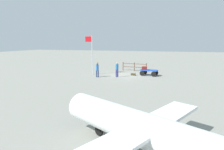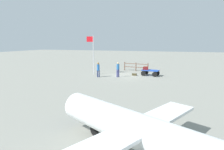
# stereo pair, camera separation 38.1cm
# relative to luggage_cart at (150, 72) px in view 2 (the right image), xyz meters

# --- Properties ---
(ground_plane) EXTENTS (120.00, 120.00, 0.00)m
(ground_plane) POSITION_rel_luggage_cart_xyz_m (2.80, 0.77, -0.49)
(ground_plane) COLOR gray
(luggage_cart) EXTENTS (2.15, 1.47, 0.70)m
(luggage_cart) POSITION_rel_luggage_cart_xyz_m (0.00, 0.00, 0.00)
(luggage_cart) COLOR blue
(luggage_cart) RESTS_ON ground
(suitcase_dark) EXTENTS (0.66, 0.45, 0.33)m
(suitcase_dark) POSITION_rel_luggage_cart_xyz_m (0.54, 0.12, 0.38)
(suitcase_dark) COLOR maroon
(suitcase_dark) RESTS_ON luggage_cart
(suitcase_tan) EXTENTS (0.59, 0.43, 0.39)m
(suitcase_tan) POSITION_rel_luggage_cart_xyz_m (0.52, 0.10, 0.41)
(suitcase_tan) COLOR maroon
(suitcase_tan) RESTS_ON luggage_cart
(suitcase_grey) EXTENTS (0.54, 0.30, 0.24)m
(suitcase_grey) POSITION_rel_luggage_cart_xyz_m (1.81, 0.51, -0.37)
(suitcase_grey) COLOR #413923
(suitcase_grey) RESTS_ON ground
(worker_lead) EXTENTS (0.47, 0.47, 1.70)m
(worker_lead) POSITION_rel_luggage_cart_xyz_m (3.42, 2.07, 0.50)
(worker_lead) COLOR navy
(worker_lead) RESTS_ON ground
(worker_trailing) EXTENTS (0.34, 0.31, 1.71)m
(worker_trailing) POSITION_rel_luggage_cart_xyz_m (5.54, 2.84, 0.50)
(worker_trailing) COLOR navy
(worker_trailing) RESTS_ON ground
(airplane_near) EXTENTS (8.00, 6.24, 2.85)m
(airplane_near) POSITION_rel_luggage_cart_xyz_m (-1.51, 16.62, 0.57)
(airplane_near) COLOR white
(airplane_near) RESTS_ON ground
(flagpole) EXTENTS (0.93, 0.10, 4.75)m
(flagpole) POSITION_rel_luggage_cart_xyz_m (6.90, 1.34, 2.38)
(flagpole) COLOR silver
(flagpole) RESTS_ON ground
(wooden_fence) EXTENTS (3.50, 0.64, 1.18)m
(wooden_fence) POSITION_rel_luggage_cart_xyz_m (2.36, -3.09, 0.18)
(wooden_fence) COLOR brown
(wooden_fence) RESTS_ON ground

